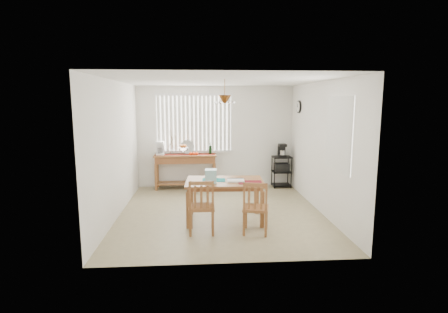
{
  "coord_description": "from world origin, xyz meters",
  "views": [
    {
      "loc": [
        -0.42,
        -6.76,
        2.21
      ],
      "look_at": [
        0.1,
        0.55,
        1.05
      ],
      "focal_mm": 28.0,
      "sensor_mm": 36.0,
      "label": 1
    }
  ],
  "objects": [
    {
      "name": "chair_left",
      "position": [
        -0.39,
        -1.11,
        0.46
      ],
      "size": [
        0.44,
        0.44,
        0.94
      ],
      "color": "#945D32",
      "rests_on": "ground"
    },
    {
      "name": "dining_table",
      "position": [
        0.04,
        -0.48,
        0.67
      ],
      "size": [
        1.46,
        0.98,
        0.76
      ],
      "color": "#945D32",
      "rests_on": "ground"
    },
    {
      "name": "sideboard_items",
      "position": [
        -1.02,
        2.02,
        1.02
      ],
      "size": [
        1.48,
        0.37,
        0.67
      ],
      "color": "maroon",
      "rests_on": "sideboard"
    },
    {
      "name": "ground",
      "position": [
        0.0,
        0.0,
        -0.01
      ],
      "size": [
        4.0,
        4.5,
        0.01
      ],
      "primitive_type": "cube",
      "color": "tan"
    },
    {
      "name": "sideboard",
      "position": [
        -0.77,
        2.01,
        0.66
      ],
      "size": [
        1.56,
        0.44,
        0.88
      ],
      "color": "#945D32",
      "rests_on": "ground"
    },
    {
      "name": "table_items",
      "position": [
        -0.1,
        -0.6,
        0.85
      ],
      "size": [
        1.09,
        0.56,
        0.24
      ],
      "color": "#167D80",
      "rests_on": "dining_table"
    },
    {
      "name": "cart_items",
      "position": [
        1.7,
        2.01,
        0.96
      ],
      "size": [
        0.19,
        0.23,
        0.33
      ],
      "color": "black",
      "rests_on": "wire_cart"
    },
    {
      "name": "chair_right",
      "position": [
        0.51,
        -1.18,
        0.45
      ],
      "size": [
        0.5,
        0.5,
        0.91
      ],
      "color": "#945D32",
      "rests_on": "ground"
    },
    {
      "name": "room_shell",
      "position": [
        0.0,
        0.02,
        1.69
      ],
      "size": [
        4.2,
        4.7,
        2.7
      ],
      "color": "white",
      "rests_on": "ground"
    },
    {
      "name": "wire_cart",
      "position": [
        1.7,
        2.0,
        0.48
      ],
      "size": [
        0.47,
        0.38,
        0.8
      ],
      "color": "black",
      "rests_on": "ground"
    }
  ]
}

